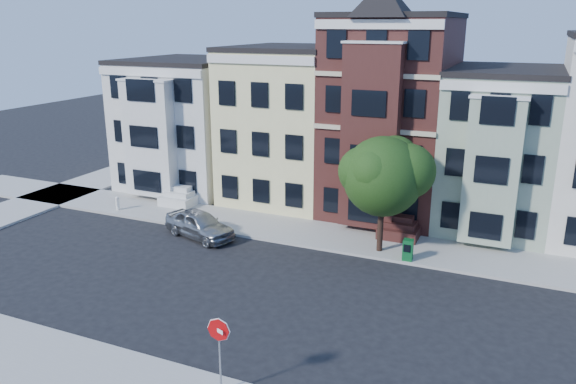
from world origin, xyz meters
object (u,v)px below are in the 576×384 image
at_px(street_tree, 383,182).
at_px(newspaper_box, 408,250).
at_px(stop_sign, 220,350).
at_px(fire_hydrant, 118,204).
at_px(parked_car, 200,224).

distance_m(street_tree, newspaper_box, 3.68).
relative_size(street_tree, newspaper_box, 6.85).
distance_m(newspaper_box, stop_sign, 13.46).
bearing_deg(newspaper_box, fire_hydrant, 175.92).
height_order(street_tree, parked_car, street_tree).
height_order(newspaper_box, fire_hydrant, newspaper_box).
bearing_deg(fire_hydrant, parked_car, -13.14).
bearing_deg(parked_car, stop_sign, -127.38).
xyz_separation_m(newspaper_box, stop_sign, (-3.33, -13.01, 0.95)).
bearing_deg(street_tree, fire_hydrant, -179.48).
relative_size(newspaper_box, fire_hydrant, 1.56).
bearing_deg(stop_sign, street_tree, 103.50).
relative_size(parked_car, newspaper_box, 4.14).
xyz_separation_m(parked_car, newspaper_box, (11.59, 1.20, -0.08)).
bearing_deg(newspaper_box, stop_sign, -106.94).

